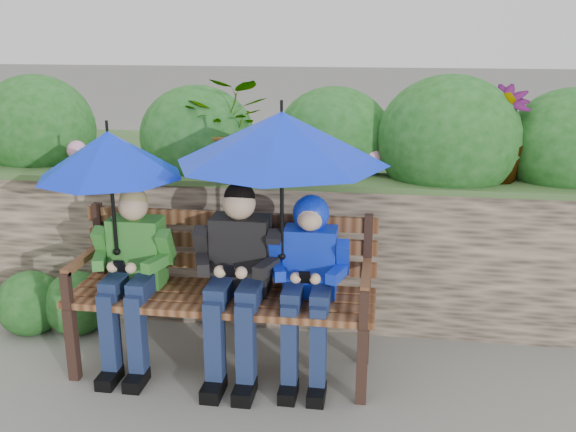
# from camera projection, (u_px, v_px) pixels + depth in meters

# --- Properties ---
(ground) EXTENTS (60.00, 60.00, 0.00)m
(ground) POSITION_uv_depth(u_px,v_px,m) (286.00, 371.00, 3.88)
(ground) COLOR slate
(ground) RESTS_ON ground
(garden_backdrop) EXTENTS (8.00, 2.87, 1.74)m
(garden_backdrop) POSITION_uv_depth(u_px,v_px,m) (316.00, 205.00, 5.24)
(garden_backdrop) COLOR #3B332B
(garden_backdrop) RESTS_ON ground
(park_bench) EXTENTS (1.80, 0.53, 0.95)m
(park_bench) POSITION_uv_depth(u_px,v_px,m) (224.00, 282.00, 3.82)
(park_bench) COLOR black
(park_bench) RESTS_ON ground
(boy_left) EXTENTS (0.47, 0.54, 1.10)m
(boy_left) POSITION_uv_depth(u_px,v_px,m) (132.00, 269.00, 3.79)
(boy_left) COLOR #2A6921
(boy_left) RESTS_ON ground
(boy_middle) EXTENTS (0.51, 0.59, 1.15)m
(boy_middle) POSITION_uv_depth(u_px,v_px,m) (237.00, 271.00, 3.69)
(boy_middle) COLOR black
(boy_middle) RESTS_ON ground
(boy_right) EXTENTS (0.45, 0.55, 1.09)m
(boy_right) POSITION_uv_depth(u_px,v_px,m) (309.00, 272.00, 3.65)
(boy_right) COLOR #050AB8
(boy_right) RESTS_ON ground
(umbrella_left) EXTENTS (0.84, 0.84, 0.79)m
(umbrella_left) POSITION_uv_depth(u_px,v_px,m) (109.00, 154.00, 3.61)
(umbrella_left) COLOR #0727E7
(umbrella_left) RESTS_ON ground
(umbrella_right) EXTENTS (1.18, 1.18, 0.90)m
(umbrella_right) POSITION_uv_depth(u_px,v_px,m) (282.00, 138.00, 3.45)
(umbrella_right) COLOR #0727E7
(umbrella_right) RESTS_ON ground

